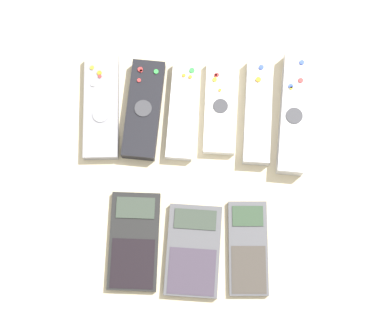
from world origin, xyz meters
name	(u,v)px	position (x,y,z in m)	size (l,w,h in m)	color
ground_plane	(191,184)	(0.00, 0.00, 0.00)	(3.00, 3.00, 0.00)	beige
remote_0	(101,107)	(-0.16, 0.13, 0.01)	(0.07, 0.18, 0.02)	gray
remote_1	(144,110)	(-0.09, 0.12, 0.01)	(0.06, 0.17, 0.02)	black
remote_2	(182,111)	(-0.02, 0.13, 0.01)	(0.05, 0.17, 0.02)	silver
remote_3	(220,108)	(0.04, 0.13, 0.01)	(0.05, 0.16, 0.02)	white
remote_4	(258,112)	(0.11, 0.13, 0.01)	(0.05, 0.18, 0.02)	#B7B7BC
remote_5	(293,113)	(0.17, 0.13, 0.01)	(0.05, 0.21, 0.03)	#B7B7BC
calculator_0	(134,241)	(-0.09, -0.10, 0.01)	(0.08, 0.16, 0.01)	black
calculator_1	(193,251)	(0.01, -0.11, 0.01)	(0.09, 0.15, 0.01)	#4C4C51
calculator_2	(248,248)	(0.10, -0.10, 0.01)	(0.07, 0.15, 0.01)	#4C4C51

